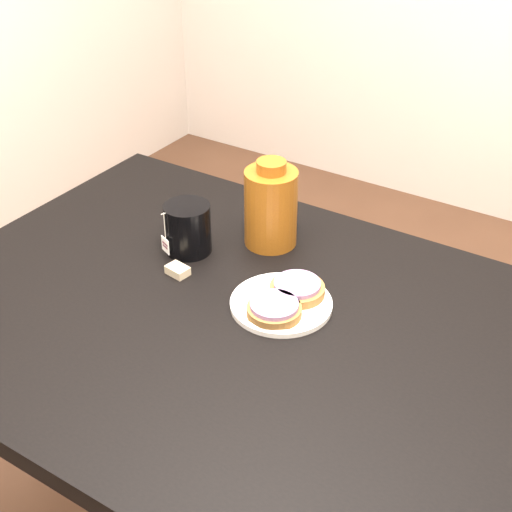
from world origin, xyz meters
name	(u,v)px	position (x,y,z in m)	size (l,w,h in m)	color
table	(269,363)	(0.00, 0.00, 0.67)	(1.40, 0.90, 0.75)	black
plate	(281,303)	(-0.02, 0.07, 0.76)	(0.20, 0.20, 0.01)	white
bagel_back	(297,288)	(0.00, 0.11, 0.77)	(0.14, 0.14, 0.03)	brown
bagel_front	(274,309)	(-0.01, 0.03, 0.77)	(0.14, 0.14, 0.03)	brown
mug	(187,228)	(-0.29, 0.14, 0.81)	(0.15, 0.13, 0.11)	black
teabag_pouch	(178,270)	(-0.25, 0.05, 0.76)	(0.04, 0.03, 0.02)	#C6B793
bagel_package	(271,206)	(-0.16, 0.26, 0.84)	(0.15, 0.15, 0.19)	#63310D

